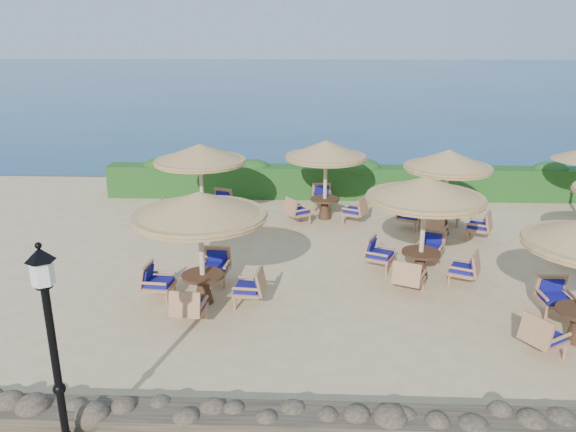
{
  "coord_description": "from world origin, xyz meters",
  "views": [
    {
      "loc": [
        -1.33,
        -13.35,
        5.91
      ],
      "look_at": [
        -1.92,
        0.84,
        1.3
      ],
      "focal_mm": 35.0,
      "sensor_mm": 36.0,
      "label": 1
    }
  ],
  "objects_px": {
    "cafe_set_0": "(200,226)",
    "cafe_set_1": "(425,208)",
    "lamp_post": "(56,367)",
    "cafe_set_5": "(447,178)",
    "cafe_set_3": "(201,166)",
    "cafe_set_4": "(326,164)"
  },
  "relations": [
    {
      "from": "cafe_set_1",
      "to": "cafe_set_0",
      "type": "bearing_deg",
      "value": -162.72
    },
    {
      "from": "cafe_set_5",
      "to": "cafe_set_0",
      "type": "bearing_deg",
      "value": -142.8
    },
    {
      "from": "cafe_set_3",
      "to": "cafe_set_5",
      "type": "distance_m",
      "value": 7.6
    },
    {
      "from": "lamp_post",
      "to": "cafe_set_1",
      "type": "xyz_separation_m",
      "value": [
        6.27,
        6.71,
        0.3
      ]
    },
    {
      "from": "cafe_set_0",
      "to": "cafe_set_1",
      "type": "relative_size",
      "value": 1.03
    },
    {
      "from": "cafe_set_0",
      "to": "cafe_set_1",
      "type": "height_order",
      "value": "same"
    },
    {
      "from": "cafe_set_5",
      "to": "cafe_set_3",
      "type": "bearing_deg",
      "value": 175.59
    },
    {
      "from": "cafe_set_4",
      "to": "cafe_set_5",
      "type": "height_order",
      "value": "same"
    },
    {
      "from": "lamp_post",
      "to": "cafe_set_4",
      "type": "xyz_separation_m",
      "value": [
        3.95,
        11.42,
        0.33
      ]
    },
    {
      "from": "cafe_set_0",
      "to": "cafe_set_4",
      "type": "bearing_deg",
      "value": 65.32
    },
    {
      "from": "cafe_set_5",
      "to": "lamp_post",
      "type": "bearing_deg",
      "value": -127.01
    },
    {
      "from": "cafe_set_4",
      "to": "cafe_set_3",
      "type": "bearing_deg",
      "value": -168.67
    },
    {
      "from": "cafe_set_5",
      "to": "cafe_set_4",
      "type": "bearing_deg",
      "value": 159.14
    },
    {
      "from": "cafe_set_0",
      "to": "lamp_post",
      "type": "bearing_deg",
      "value": -101.54
    },
    {
      "from": "cafe_set_1",
      "to": "cafe_set_5",
      "type": "distance_m",
      "value": 3.57
    },
    {
      "from": "lamp_post",
      "to": "cafe_set_1",
      "type": "distance_m",
      "value": 9.19
    },
    {
      "from": "lamp_post",
      "to": "cafe_set_4",
      "type": "distance_m",
      "value": 12.08
    },
    {
      "from": "cafe_set_1",
      "to": "cafe_set_3",
      "type": "relative_size",
      "value": 1.0
    },
    {
      "from": "cafe_set_0",
      "to": "cafe_set_3",
      "type": "bearing_deg",
      "value": 100.74
    },
    {
      "from": "lamp_post",
      "to": "cafe_set_5",
      "type": "bearing_deg",
      "value": 52.99
    },
    {
      "from": "cafe_set_0",
      "to": "cafe_set_1",
      "type": "distance_m",
      "value": 5.48
    },
    {
      "from": "cafe_set_1",
      "to": "cafe_set_3",
      "type": "bearing_deg",
      "value": 148.09
    }
  ]
}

